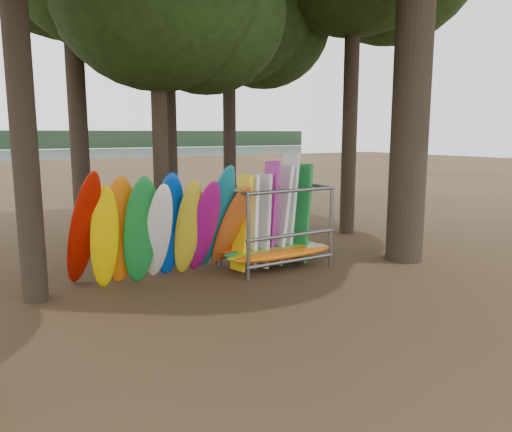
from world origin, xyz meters
TOP-DOWN VIEW (x-y plane):
  - ground at (0.00, 0.00)m, footprint 120.00×120.00m
  - lake at (0.00, 60.00)m, footprint 160.00×160.00m
  - kayak_row at (-2.20, 1.84)m, footprint 4.29×2.21m
  - storage_rack at (0.70, 1.66)m, footprint 3.03×1.50m

SIDE VIEW (x-z plane):
  - ground at x=0.00m, z-range 0.00..0.00m
  - lake at x=0.00m, z-range 0.00..0.00m
  - storage_rack at x=0.70m, z-range -0.47..2.44m
  - kayak_row at x=-2.20m, z-range -0.19..2.68m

